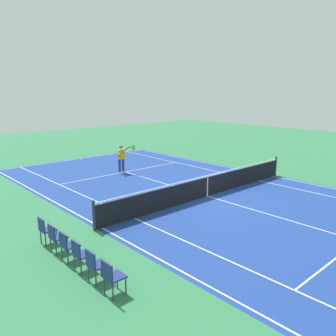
% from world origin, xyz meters
% --- Properties ---
extents(ground_plane, '(60.00, 60.00, 0.00)m').
position_xyz_m(ground_plane, '(0.00, 0.00, 0.00)').
color(ground_plane, '#2D7247').
extents(court_slab, '(24.20, 11.40, 0.00)m').
position_xyz_m(court_slab, '(0.00, 0.00, 0.00)').
color(court_slab, navy).
rests_on(court_slab, ground_plane).
extents(court_line_markings, '(23.85, 11.05, 0.01)m').
position_xyz_m(court_line_markings, '(0.00, 0.00, 0.00)').
color(court_line_markings, white).
rests_on(court_line_markings, ground_plane).
extents(tennis_net, '(0.10, 11.70, 1.08)m').
position_xyz_m(tennis_net, '(0.00, 0.00, 0.49)').
color(tennis_net, '#2D2D33').
rests_on(tennis_net, ground_plane).
extents(tennis_player_near, '(1.07, 0.78, 1.70)m').
position_xyz_m(tennis_player_near, '(6.32, 0.28, 0.93)').
color(tennis_player_near, navy).
rests_on(tennis_player_near, ground_plane).
extents(tennis_ball, '(0.07, 0.07, 0.07)m').
position_xyz_m(tennis_ball, '(3.51, 1.04, 0.03)').
color(tennis_ball, '#CCE01E').
rests_on(tennis_ball, ground_plane).
extents(spectator_chair_0, '(0.44, 0.44, 0.88)m').
position_xyz_m(spectator_chair_0, '(-3.63, 7.46, 0.52)').
color(spectator_chair_0, '#38383D').
rests_on(spectator_chair_0, ground_plane).
extents(spectator_chair_1, '(0.44, 0.44, 0.88)m').
position_xyz_m(spectator_chair_1, '(-2.90, 7.46, 0.52)').
color(spectator_chair_1, '#38383D').
rests_on(spectator_chair_1, ground_plane).
extents(spectator_chair_2, '(0.44, 0.44, 0.88)m').
position_xyz_m(spectator_chair_2, '(-2.16, 7.46, 0.52)').
color(spectator_chair_2, '#38383D').
rests_on(spectator_chair_2, ground_plane).
extents(spectator_chair_3, '(0.44, 0.44, 0.88)m').
position_xyz_m(spectator_chair_3, '(-1.42, 7.46, 0.52)').
color(spectator_chair_3, '#38383D').
rests_on(spectator_chair_3, ground_plane).
extents(spectator_chair_4, '(0.44, 0.44, 0.88)m').
position_xyz_m(spectator_chair_4, '(-0.68, 7.46, 0.52)').
color(spectator_chair_4, '#38383D').
rests_on(spectator_chair_4, ground_plane).
extents(spectator_chair_5, '(0.44, 0.44, 0.88)m').
position_xyz_m(spectator_chair_5, '(0.06, 7.46, 0.52)').
color(spectator_chair_5, '#38383D').
rests_on(spectator_chair_5, ground_plane).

